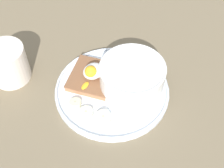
{
  "coord_description": "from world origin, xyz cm",
  "views": [
    {
      "loc": [
        30.86,
        30.48,
        59.63
      ],
      "look_at": [
        0.0,
        0.0,
        5.0
      ],
      "focal_mm": 50.0,
      "sensor_mm": 36.0,
      "label": 1
    }
  ],
  "objects": [
    {
      "name": "toast_slice",
      "position": [
        0.9,
        -5.11,
        3.89
      ],
      "size": [
        14.16,
        14.16,
        1.6
      ],
      "color": "brown",
      "rests_on": "plate"
    },
    {
      "name": "plate",
      "position": [
        0.0,
        0.0,
        2.8
      ],
      "size": [
        26.17,
        26.17,
        1.6
      ],
      "color": "white",
      "rests_on": "ground_plane"
    },
    {
      "name": "coffee_mug",
      "position": [
        13.55,
        -20.53,
        6.58
      ],
      "size": [
        11.85,
        9.01,
        8.92
      ],
      "color": "white",
      "rests_on": "ground_plane"
    },
    {
      "name": "banana_slice_left",
      "position": [
        6.96,
        4.26,
        3.61
      ],
      "size": [
        4.35,
        4.28,
        1.54
      ],
      "color": "beige",
      "rests_on": "plate"
    },
    {
      "name": "poached_egg",
      "position": [
        1.2,
        -5.03,
        6.21
      ],
      "size": [
        7.33,
        4.21,
        3.7
      ],
      "color": "white",
      "rests_on": "toast_slice"
    },
    {
      "name": "banana_slice_front",
      "position": [
        8.65,
        -2.76,
        3.61
      ],
      "size": [
        3.41,
        3.49,
        1.4
      ],
      "color": "beige",
      "rests_on": "plate"
    },
    {
      "name": "banana_slice_back",
      "position": [
        8.68,
        0.7,
        3.53
      ],
      "size": [
        3.71,
        3.76,
        1.2
      ],
      "color": "#EDECC6",
      "rests_on": "plate"
    },
    {
      "name": "oatmeal_bowl",
      "position": [
        -3.72,
        2.59,
        6.43
      ],
      "size": [
        14.67,
        14.67,
        6.9
      ],
      "color": "white",
      "rests_on": "plate"
    },
    {
      "name": "ground_plane",
      "position": [
        0.0,
        0.0,
        1.0
      ],
      "size": [
        120.0,
        120.0,
        2.0
      ],
      "primitive_type": "cube",
      "color": "#74654D",
      "rests_on": "ground"
    }
  ]
}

